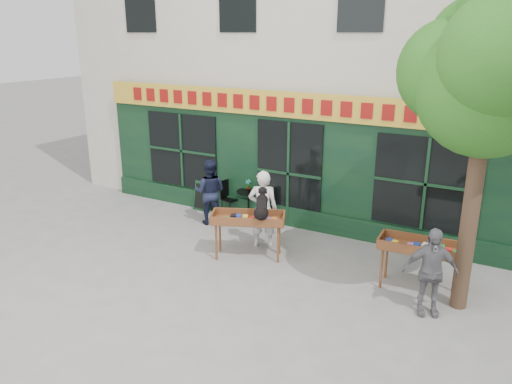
{
  "coord_description": "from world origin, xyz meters",
  "views": [
    {
      "loc": [
        4.99,
        -8.21,
        4.59
      ],
      "look_at": [
        0.11,
        0.5,
        1.4
      ],
      "focal_mm": 35.0,
      "sensor_mm": 36.0,
      "label": 1
    }
  ],
  "objects_px": {
    "dog": "(262,203)",
    "man_left": "(210,192)",
    "bistro_table": "(248,199)",
    "woman": "(263,209)",
    "man_right": "(430,272)",
    "book_cart_right": "(422,249)",
    "book_cart_center": "(248,221)"
  },
  "relations": [
    {
      "from": "dog",
      "to": "man_left",
      "type": "xyz_separation_m",
      "value": [
        -2.18,
        1.31,
        -0.46
      ]
    },
    {
      "from": "bistro_table",
      "to": "man_left",
      "type": "relative_size",
      "value": 0.46
    },
    {
      "from": "woman",
      "to": "man_right",
      "type": "height_order",
      "value": "woman"
    },
    {
      "from": "dog",
      "to": "woman",
      "type": "bearing_deg",
      "value": 93.2
    },
    {
      "from": "dog",
      "to": "man_right",
      "type": "bearing_deg",
      "value": -30.16
    },
    {
      "from": "bistro_table",
      "to": "man_left",
      "type": "xyz_separation_m",
      "value": [
        -0.7,
        -0.69,
        0.28
      ]
    },
    {
      "from": "dog",
      "to": "book_cart_right",
      "type": "bearing_deg",
      "value": -17.19
    },
    {
      "from": "book_cart_center",
      "to": "book_cart_right",
      "type": "bearing_deg",
      "value": -18.62
    },
    {
      "from": "woman",
      "to": "book_cart_right",
      "type": "height_order",
      "value": "woman"
    },
    {
      "from": "book_cart_center",
      "to": "man_right",
      "type": "height_order",
      "value": "man_right"
    },
    {
      "from": "bistro_table",
      "to": "man_left",
      "type": "distance_m",
      "value": 1.02
    },
    {
      "from": "man_right",
      "to": "book_cart_right",
      "type": "bearing_deg",
      "value": 88.71
    },
    {
      "from": "woman",
      "to": "man_left",
      "type": "xyz_separation_m",
      "value": [
        -1.83,
        0.61,
        -0.06
      ]
    },
    {
      "from": "book_cart_center",
      "to": "dog",
      "type": "xyz_separation_m",
      "value": [
        0.35,
        -0.05,
        0.47
      ]
    },
    {
      "from": "book_cart_center",
      "to": "man_left",
      "type": "xyz_separation_m",
      "value": [
        -1.83,
        1.26,
        0.0
      ]
    },
    {
      "from": "book_cart_right",
      "to": "bistro_table",
      "type": "bearing_deg",
      "value": 157.13
    },
    {
      "from": "bistro_table",
      "to": "woman",
      "type": "bearing_deg",
      "value": -49.08
    },
    {
      "from": "dog",
      "to": "book_cart_right",
      "type": "relative_size",
      "value": 0.39
    },
    {
      "from": "book_cart_right",
      "to": "man_right",
      "type": "height_order",
      "value": "man_right"
    },
    {
      "from": "book_cart_center",
      "to": "man_right",
      "type": "bearing_deg",
      "value": -30.29
    },
    {
      "from": "book_cart_center",
      "to": "book_cart_right",
      "type": "distance_m",
      "value": 3.5
    },
    {
      "from": "man_right",
      "to": "man_left",
      "type": "bearing_deg",
      "value": 139.85
    },
    {
      "from": "dog",
      "to": "man_right",
      "type": "height_order",
      "value": "dog"
    },
    {
      "from": "book_cart_center",
      "to": "book_cart_right",
      "type": "relative_size",
      "value": 1.06
    },
    {
      "from": "dog",
      "to": "man_right",
      "type": "relative_size",
      "value": 0.38
    },
    {
      "from": "book_cart_center",
      "to": "man_left",
      "type": "bearing_deg",
      "value": 121.98
    },
    {
      "from": "man_left",
      "to": "dog",
      "type": "bearing_deg",
      "value": 128.42
    },
    {
      "from": "book_cart_right",
      "to": "man_left",
      "type": "distance_m",
      "value": 5.41
    },
    {
      "from": "bistro_table",
      "to": "dog",
      "type": "bearing_deg",
      "value": -53.56
    },
    {
      "from": "book_cart_center",
      "to": "bistro_table",
      "type": "relative_size",
      "value": 2.14
    },
    {
      "from": "dog",
      "to": "woman",
      "type": "xyz_separation_m",
      "value": [
        -0.35,
        0.7,
        -0.41
      ]
    },
    {
      "from": "woman",
      "to": "book_cart_right",
      "type": "bearing_deg",
      "value": 150.74
    }
  ]
}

